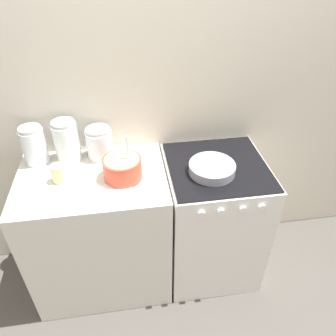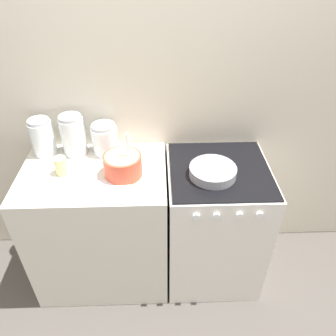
{
  "view_description": "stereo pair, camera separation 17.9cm",
  "coord_description": "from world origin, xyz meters",
  "px_view_note": "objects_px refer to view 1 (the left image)",
  "views": [
    {
      "loc": [
        -0.22,
        -1.24,
        2.12
      ],
      "look_at": [
        0.01,
        0.26,
        0.98
      ],
      "focal_mm": 35.0,
      "sensor_mm": 36.0,
      "label": 1
    },
    {
      "loc": [
        -0.04,
        -1.26,
        2.12
      ],
      "look_at": [
        0.01,
        0.26,
        0.98
      ],
      "focal_mm": 35.0,
      "sensor_mm": 36.0,
      "label": 2
    }
  ],
  "objects_px": {
    "storage_jar_left": "(35,147)",
    "stove": "(212,219)",
    "storage_jar_right": "(100,145)",
    "storage_jar_middle": "(67,144)",
    "tin_can": "(58,173)",
    "mixing_bowl": "(122,167)",
    "baking_pan": "(212,168)"
  },
  "relations": [
    {
      "from": "storage_jar_middle",
      "to": "baking_pan",
      "type": "bearing_deg",
      "value": -17.67
    },
    {
      "from": "storage_jar_left",
      "to": "tin_can",
      "type": "bearing_deg",
      "value": -55.39
    },
    {
      "from": "storage_jar_left",
      "to": "tin_can",
      "type": "relative_size",
      "value": 2.18
    },
    {
      "from": "storage_jar_left",
      "to": "storage_jar_middle",
      "type": "relative_size",
      "value": 0.91
    },
    {
      "from": "mixing_bowl",
      "to": "baking_pan",
      "type": "relative_size",
      "value": 1.01
    },
    {
      "from": "storage_jar_left",
      "to": "storage_jar_middle",
      "type": "distance_m",
      "value": 0.19
    },
    {
      "from": "stove",
      "to": "storage_jar_right",
      "type": "relative_size",
      "value": 4.66
    },
    {
      "from": "storage_jar_left",
      "to": "storage_jar_right",
      "type": "bearing_deg",
      "value": -0.0
    },
    {
      "from": "stove",
      "to": "storage_jar_right",
      "type": "height_order",
      "value": "storage_jar_right"
    },
    {
      "from": "tin_can",
      "to": "mixing_bowl",
      "type": "bearing_deg",
      "value": -3.41
    },
    {
      "from": "mixing_bowl",
      "to": "storage_jar_middle",
      "type": "xyz_separation_m",
      "value": [
        -0.32,
        0.24,
        0.04
      ]
    },
    {
      "from": "storage_jar_right",
      "to": "tin_can",
      "type": "relative_size",
      "value": 1.81
    },
    {
      "from": "stove",
      "to": "baking_pan",
      "type": "xyz_separation_m",
      "value": [
        -0.05,
        -0.06,
        0.5
      ]
    },
    {
      "from": "stove",
      "to": "storage_jar_middle",
      "type": "xyz_separation_m",
      "value": [
        -0.9,
        0.21,
        0.58
      ]
    },
    {
      "from": "storage_jar_middle",
      "to": "storage_jar_right",
      "type": "bearing_deg",
      "value": -0.0
    },
    {
      "from": "baking_pan",
      "to": "storage_jar_middle",
      "type": "bearing_deg",
      "value": 162.33
    },
    {
      "from": "stove",
      "to": "baking_pan",
      "type": "relative_size",
      "value": 3.38
    },
    {
      "from": "storage_jar_right",
      "to": "tin_can",
      "type": "bearing_deg",
      "value": -136.59
    },
    {
      "from": "baking_pan",
      "to": "mixing_bowl",
      "type": "bearing_deg",
      "value": 177.05
    },
    {
      "from": "storage_jar_middle",
      "to": "tin_can",
      "type": "relative_size",
      "value": 2.39
    },
    {
      "from": "stove",
      "to": "tin_can",
      "type": "height_order",
      "value": "tin_can"
    },
    {
      "from": "mixing_bowl",
      "to": "tin_can",
      "type": "height_order",
      "value": "mixing_bowl"
    },
    {
      "from": "tin_can",
      "to": "baking_pan",
      "type": "bearing_deg",
      "value": -3.14
    },
    {
      "from": "stove",
      "to": "storage_jar_middle",
      "type": "relative_size",
      "value": 3.54
    },
    {
      "from": "tin_can",
      "to": "storage_jar_right",
      "type": "bearing_deg",
      "value": 43.41
    },
    {
      "from": "tin_can",
      "to": "storage_jar_middle",
      "type": "bearing_deg",
      "value": 79.6
    },
    {
      "from": "stove",
      "to": "mixing_bowl",
      "type": "xyz_separation_m",
      "value": [
        -0.58,
        -0.03,
        0.54
      ]
    },
    {
      "from": "storage_jar_middle",
      "to": "storage_jar_right",
      "type": "xyz_separation_m",
      "value": [
        0.19,
        -0.0,
        -0.03
      ]
    },
    {
      "from": "storage_jar_right",
      "to": "mixing_bowl",
      "type": "bearing_deg",
      "value": -61.73
    },
    {
      "from": "tin_can",
      "to": "storage_jar_left",
      "type": "bearing_deg",
      "value": 124.61
    },
    {
      "from": "mixing_bowl",
      "to": "tin_can",
      "type": "relative_size",
      "value": 2.51
    },
    {
      "from": "storage_jar_left",
      "to": "stove",
      "type": "bearing_deg",
      "value": -10.77
    }
  ]
}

